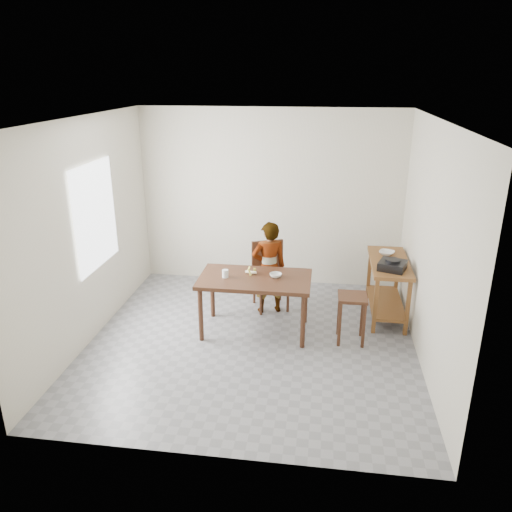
# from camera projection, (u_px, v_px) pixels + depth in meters

# --- Properties ---
(floor) EXTENTS (4.00, 4.00, 0.04)m
(floor) POSITION_uv_depth(u_px,v_px,m) (252.00, 343.00, 6.23)
(floor) COLOR slate
(floor) RESTS_ON ground
(ceiling) EXTENTS (4.00, 4.00, 0.04)m
(ceiling) POSITION_uv_depth(u_px,v_px,m) (251.00, 117.00, 5.28)
(ceiling) COLOR white
(ceiling) RESTS_ON wall_back
(wall_back) EXTENTS (4.00, 0.04, 2.70)m
(wall_back) POSITION_uv_depth(u_px,v_px,m) (271.00, 198.00, 7.63)
(wall_back) COLOR beige
(wall_back) RESTS_ON ground
(wall_front) EXTENTS (4.00, 0.04, 2.70)m
(wall_front) POSITION_uv_depth(u_px,v_px,m) (213.00, 320.00, 3.88)
(wall_front) COLOR beige
(wall_front) RESTS_ON ground
(wall_left) EXTENTS (0.04, 4.00, 2.70)m
(wall_left) POSITION_uv_depth(u_px,v_px,m) (86.00, 232.00, 6.02)
(wall_left) COLOR beige
(wall_left) RESTS_ON ground
(wall_right) EXTENTS (0.04, 4.00, 2.70)m
(wall_right) POSITION_uv_depth(u_px,v_px,m) (432.00, 247.00, 5.49)
(wall_right) COLOR beige
(wall_right) RESTS_ON ground
(window_pane) EXTENTS (0.02, 1.10, 1.30)m
(window_pane) POSITION_uv_depth(u_px,v_px,m) (96.00, 216.00, 6.14)
(window_pane) COLOR white
(window_pane) RESTS_ON wall_left
(dining_table) EXTENTS (1.40, 0.80, 0.75)m
(dining_table) POSITION_uv_depth(u_px,v_px,m) (255.00, 304.00, 6.37)
(dining_table) COLOR #3C2113
(dining_table) RESTS_ON floor
(prep_counter) EXTENTS (0.50, 1.20, 0.80)m
(prep_counter) POSITION_uv_depth(u_px,v_px,m) (387.00, 288.00, 6.79)
(prep_counter) COLOR brown
(prep_counter) RESTS_ON floor
(child) EXTENTS (0.56, 0.46, 1.31)m
(child) POSITION_uv_depth(u_px,v_px,m) (269.00, 268.00, 6.81)
(child) COLOR white
(child) RESTS_ON floor
(dining_chair) EXTENTS (0.59, 0.59, 0.94)m
(dining_chair) POSITION_uv_depth(u_px,v_px,m) (271.00, 277.00, 6.99)
(dining_chair) COLOR #3C2113
(dining_chair) RESTS_ON floor
(stool) EXTENTS (0.35, 0.35, 0.62)m
(stool) POSITION_uv_depth(u_px,v_px,m) (351.00, 318.00, 6.15)
(stool) COLOR #3C2113
(stool) RESTS_ON floor
(glass_tumbler) EXTENTS (0.10, 0.10, 0.10)m
(glass_tumbler) POSITION_uv_depth(u_px,v_px,m) (225.00, 274.00, 6.23)
(glass_tumbler) COLOR white
(glass_tumbler) RESTS_ON dining_table
(small_bowl) EXTENTS (0.20, 0.20, 0.05)m
(small_bowl) POSITION_uv_depth(u_px,v_px,m) (276.00, 275.00, 6.24)
(small_bowl) COLOR silver
(small_bowl) RESTS_ON dining_table
(banana) EXTENTS (0.20, 0.16, 0.06)m
(banana) POSITION_uv_depth(u_px,v_px,m) (251.00, 272.00, 6.34)
(banana) COLOR #EEC155
(banana) RESTS_ON dining_table
(serving_bowl) EXTENTS (0.27, 0.27, 0.05)m
(serving_bowl) POSITION_uv_depth(u_px,v_px,m) (387.00, 253.00, 6.87)
(serving_bowl) COLOR silver
(serving_bowl) RESTS_ON prep_counter
(gas_burner) EXTENTS (0.41, 0.41, 0.11)m
(gas_burner) POSITION_uv_depth(u_px,v_px,m) (392.00, 265.00, 6.35)
(gas_burner) COLOR black
(gas_burner) RESTS_ON prep_counter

